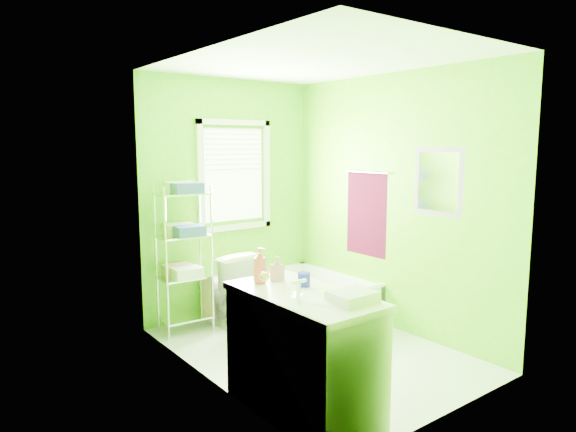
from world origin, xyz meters
TOP-DOWN VIEW (x-y plane):
  - ground at (0.00, 0.00)m, footprint 2.90×2.90m
  - room_envelope at (0.00, 0.00)m, footprint 2.14×2.94m
  - window at (0.05, 1.42)m, footprint 0.92×0.05m
  - door at (-1.04, -1.00)m, footprint 0.09×0.80m
  - right_wall_decor at (1.04, -0.02)m, footprint 0.04×1.48m
  - bathtub at (0.73, 0.72)m, footprint 0.65×1.39m
  - toilet at (-0.28, 1.15)m, footprint 0.48×0.80m
  - vanity at (-0.76, -0.81)m, footprint 0.60×1.17m
  - wire_shelf_unit at (-0.69, 1.17)m, footprint 0.53×0.42m

SIDE VIEW (x-z plane):
  - ground at x=0.00m, z-range 0.00..0.00m
  - bathtub at x=0.73m, z-range -0.08..0.37m
  - toilet at x=-0.28m, z-range 0.00..0.79m
  - vanity at x=-0.76m, z-range -0.10..1.04m
  - wire_shelf_unit at x=-0.69m, z-range 0.16..1.68m
  - door at x=-1.04m, z-range 0.00..2.00m
  - right_wall_decor at x=1.04m, z-range 0.74..1.91m
  - room_envelope at x=0.00m, z-range 0.24..2.86m
  - window at x=0.05m, z-range 1.00..2.22m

